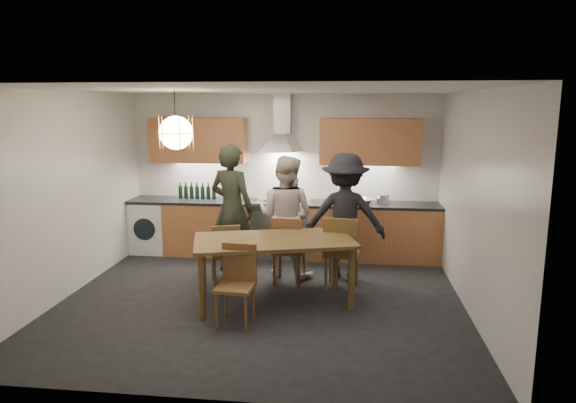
# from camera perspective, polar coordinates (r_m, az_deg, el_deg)

# --- Properties ---
(ground) EXTENTS (5.00, 5.00, 0.00)m
(ground) POSITION_cam_1_polar(r_m,az_deg,el_deg) (6.61, -2.93, -10.87)
(ground) COLOR black
(ground) RESTS_ON ground
(room_shell) EXTENTS (5.02, 4.52, 2.61)m
(room_shell) POSITION_cam_1_polar(r_m,az_deg,el_deg) (6.19, -3.09, 3.98)
(room_shell) COLOR white
(room_shell) RESTS_ON ground
(counter_run) EXTENTS (5.00, 0.62, 0.90)m
(counter_run) POSITION_cam_1_polar(r_m,az_deg,el_deg) (8.31, -0.55, -3.05)
(counter_run) COLOR #CD814E
(counter_run) RESTS_ON ground
(range_stove) EXTENTS (0.90, 0.60, 0.92)m
(range_stove) POSITION_cam_1_polar(r_m,az_deg,el_deg) (8.31, -0.71, -3.11)
(range_stove) COLOR silver
(range_stove) RESTS_ON ground
(wall_fixtures) EXTENTS (4.30, 0.54, 1.10)m
(wall_fixtures) POSITION_cam_1_polar(r_m,az_deg,el_deg) (8.21, -0.63, 6.83)
(wall_fixtures) COLOR #CE814F
(wall_fixtures) RESTS_ON ground
(pendant_lamp) EXTENTS (0.43, 0.43, 0.70)m
(pendant_lamp) POSITION_cam_1_polar(r_m,az_deg,el_deg) (6.31, -12.34, 7.47)
(pendant_lamp) COLOR black
(pendant_lamp) RESTS_ON ground
(dining_table) EXTENTS (2.12, 1.44, 0.81)m
(dining_table) POSITION_cam_1_polar(r_m,az_deg,el_deg) (6.32, -1.56, -5.00)
(dining_table) COLOR brown
(dining_table) RESTS_ON ground
(chair_back_left) EXTENTS (0.50, 0.50, 0.85)m
(chair_back_left) POSITION_cam_1_polar(r_m,az_deg,el_deg) (7.04, -6.97, -5.39)
(chair_back_left) COLOR brown
(chair_back_left) RESTS_ON ground
(chair_back_mid) EXTENTS (0.47, 0.47, 0.95)m
(chair_back_mid) POSITION_cam_1_polar(r_m,az_deg,el_deg) (6.98, -0.02, -4.97)
(chair_back_mid) COLOR brown
(chair_back_mid) RESTS_ON ground
(chair_back_right) EXTENTS (0.50, 0.50, 1.00)m
(chair_back_right) POSITION_cam_1_polar(r_m,az_deg,el_deg) (6.81, 5.92, -5.20)
(chair_back_right) COLOR brown
(chair_back_right) RESTS_ON ground
(chair_front) EXTENTS (0.43, 0.43, 0.89)m
(chair_front) POSITION_cam_1_polar(r_m,az_deg,el_deg) (5.87, -5.67, -8.47)
(chair_front) COLOR brown
(chair_front) RESTS_ON ground
(person_left) EXTENTS (0.80, 0.66, 1.88)m
(person_left) POSITION_cam_1_polar(r_m,az_deg,el_deg) (7.50, -6.25, -0.81)
(person_left) COLOR black
(person_left) RESTS_ON ground
(person_mid) EXTENTS (1.01, 0.90, 1.73)m
(person_mid) POSITION_cam_1_polar(r_m,az_deg,el_deg) (7.30, -0.25, -1.65)
(person_mid) COLOR beige
(person_mid) RESTS_ON ground
(person_right) EXTENTS (1.15, 0.66, 1.77)m
(person_right) POSITION_cam_1_polar(r_m,az_deg,el_deg) (7.27, 6.34, -1.62)
(person_right) COLOR black
(person_right) RESTS_ON ground
(mixing_bowl) EXTENTS (0.44, 0.44, 0.08)m
(mixing_bowl) POSITION_cam_1_polar(r_m,az_deg,el_deg) (8.13, 8.20, 0.06)
(mixing_bowl) COLOR silver
(mixing_bowl) RESTS_ON counter_run
(stock_pot) EXTENTS (0.20, 0.20, 0.14)m
(stock_pot) POSITION_cam_1_polar(r_m,az_deg,el_deg) (8.19, 10.46, 0.26)
(stock_pot) COLOR silver
(stock_pot) RESTS_ON counter_run
(wine_bottles) EXTENTS (0.63, 0.06, 0.27)m
(wine_bottles) POSITION_cam_1_polar(r_m,az_deg,el_deg) (8.57, -10.07, 1.18)
(wine_bottles) COLOR black
(wine_bottles) RESTS_ON counter_run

